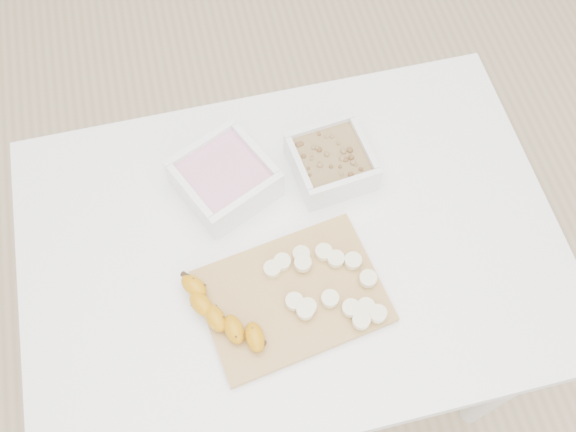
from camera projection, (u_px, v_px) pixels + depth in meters
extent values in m
plane|color=#C6AD89|center=(290.00, 350.00, 1.86)|extent=(3.50, 3.50, 0.00)
cube|color=white|center=(292.00, 249.00, 1.21)|extent=(1.00, 0.70, 0.04)
cylinder|color=white|center=(508.00, 387.00, 1.46)|extent=(0.05, 0.05, 0.71)
cylinder|color=white|center=(95.00, 243.00, 1.62)|extent=(0.05, 0.05, 0.71)
cylinder|color=white|center=(425.00, 174.00, 1.71)|extent=(0.05, 0.05, 0.71)
cube|color=white|center=(225.00, 179.00, 1.21)|extent=(0.21, 0.21, 0.08)
cube|color=pink|center=(225.00, 178.00, 1.21)|extent=(0.18, 0.18, 0.04)
cube|color=white|center=(331.00, 162.00, 1.23)|extent=(0.16, 0.16, 0.07)
cube|color=olive|center=(331.00, 161.00, 1.23)|extent=(0.13, 0.13, 0.04)
cube|color=tan|center=(292.00, 296.00, 1.14)|extent=(0.34, 0.27, 0.01)
cylinder|color=beige|center=(272.00, 269.00, 1.14)|extent=(0.03, 0.03, 0.01)
cylinder|color=beige|center=(282.00, 262.00, 1.15)|extent=(0.03, 0.03, 0.01)
cylinder|color=beige|center=(301.00, 255.00, 1.16)|extent=(0.03, 0.03, 0.01)
cylinder|color=beige|center=(324.00, 252.00, 1.16)|extent=(0.03, 0.03, 0.01)
cylinder|color=beige|center=(336.00, 259.00, 1.15)|extent=(0.03, 0.03, 0.01)
cylinder|color=beige|center=(353.00, 261.00, 1.15)|extent=(0.03, 0.03, 0.01)
cylinder|color=beige|center=(368.00, 279.00, 1.13)|extent=(0.03, 0.03, 0.01)
cylinder|color=beige|center=(294.00, 302.00, 1.11)|extent=(0.03, 0.03, 0.01)
cylinder|color=beige|center=(308.00, 307.00, 1.11)|extent=(0.03, 0.03, 0.01)
cylinder|color=beige|center=(330.00, 299.00, 1.11)|extent=(0.03, 0.03, 0.01)
cylinder|color=beige|center=(351.00, 308.00, 1.11)|extent=(0.03, 0.03, 0.01)
cylinder|color=beige|center=(366.00, 307.00, 1.11)|extent=(0.03, 0.03, 0.01)
cylinder|color=beige|center=(378.00, 314.00, 1.10)|extent=(0.03, 0.03, 0.01)
cylinder|color=beige|center=(361.00, 320.00, 1.10)|extent=(0.03, 0.03, 0.01)
cylinder|color=beige|center=(305.00, 311.00, 1.10)|extent=(0.03, 0.03, 0.01)
cylinder|color=beige|center=(303.00, 263.00, 1.14)|extent=(0.03, 0.03, 0.01)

